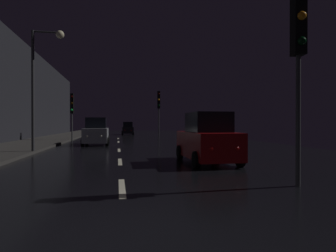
{
  "coord_description": "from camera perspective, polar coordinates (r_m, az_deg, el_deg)",
  "views": [
    {
      "loc": [
        -0.12,
        -4.32,
        1.6
      ],
      "look_at": [
        2.83,
        12.38,
        1.49
      ],
      "focal_mm": 30.94,
      "sensor_mm": 36.0,
      "label": 1
    }
  ],
  "objects": [
    {
      "name": "traffic_light_far_right",
      "position": [
        31.75,
        -1.84,
        4.38
      ],
      "size": [
        0.34,
        0.47,
        5.21
      ],
      "rotation": [
        0.0,
        0.0,
        -1.69
      ],
      "color": "#38383A",
      "rests_on": "ground"
    },
    {
      "name": "car_approaching_headlights",
      "position": [
        23.06,
        -13.95,
        -1.23
      ],
      "size": [
        1.92,
        4.17,
        2.1
      ],
      "rotation": [
        0.0,
        0.0,
        -1.57
      ],
      "color": "#A5A8AD",
      "rests_on": "ground"
    },
    {
      "name": "ground",
      "position": [
        28.87,
        -9.76,
        -2.82
      ],
      "size": [
        25.76,
        84.0,
        0.02
      ],
      "primitive_type": "cube",
      "color": "black"
    },
    {
      "name": "sidewalk_left",
      "position": [
        29.6,
        -22.82,
        -2.61
      ],
      "size": [
        4.4,
        84.0,
        0.15
      ],
      "primitive_type": "cube",
      "color": "#33302D",
      "rests_on": "ground"
    },
    {
      "name": "streetlamp_overhead",
      "position": [
        17.29,
        -23.53,
        9.97
      ],
      "size": [
        1.7,
        0.44,
        6.71
      ],
      "color": "#2D2D30",
      "rests_on": "ground"
    },
    {
      "name": "car_parked_right_near",
      "position": [
        12.17,
        7.72,
        -2.69
      ],
      "size": [
        1.91,
        4.14,
        2.08
      ],
      "rotation": [
        0.0,
        0.0,
        1.57
      ],
      "color": "maroon",
      "rests_on": "ground"
    },
    {
      "name": "traffic_light_near_right",
      "position": [
        8.46,
        24.37,
        15.85
      ],
      "size": [
        0.36,
        0.48,
        5.27
      ],
      "rotation": [
        0.0,
        0.0,
        -1.73
      ],
      "color": "#38383A",
      "rests_on": "ground"
    },
    {
      "name": "building_facade_left",
      "position": [
        27.11,
        -29.91,
        7.0
      ],
      "size": [
        0.8,
        63.0,
        9.5
      ],
      "primitive_type": "cube",
      "color": "black",
      "rests_on": "ground"
    },
    {
      "name": "car_distant_taillights",
      "position": [
        43.78,
        -7.96,
        -0.56
      ],
      "size": [
        1.77,
        3.83,
        1.93
      ],
      "rotation": [
        0.0,
        0.0,
        1.57
      ],
      "color": "black",
      "rests_on": "ground"
    },
    {
      "name": "lane_centerline",
      "position": [
        19.3,
        -9.64,
        -4.37
      ],
      "size": [
        0.16,
        27.16,
        0.01
      ],
      "color": "beige",
      "rests_on": "ground"
    },
    {
      "name": "traffic_light_far_left",
      "position": [
        29.27,
        -18.39,
        3.62
      ],
      "size": [
        0.31,
        0.46,
        4.54
      ],
      "rotation": [
        0.0,
        0.0,
        -1.59
      ],
      "color": "#38383A",
      "rests_on": "ground"
    }
  ]
}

